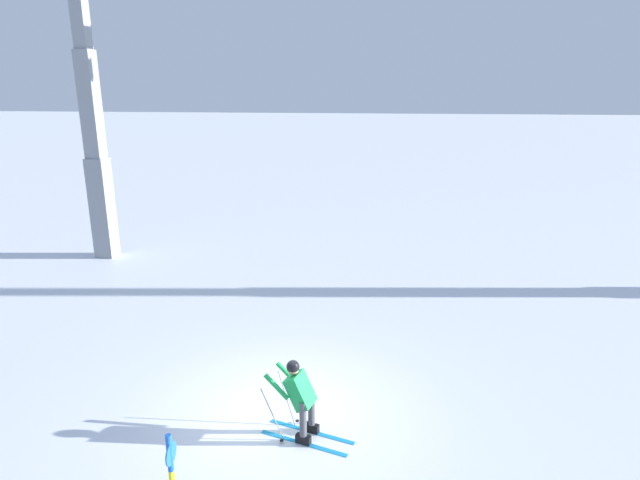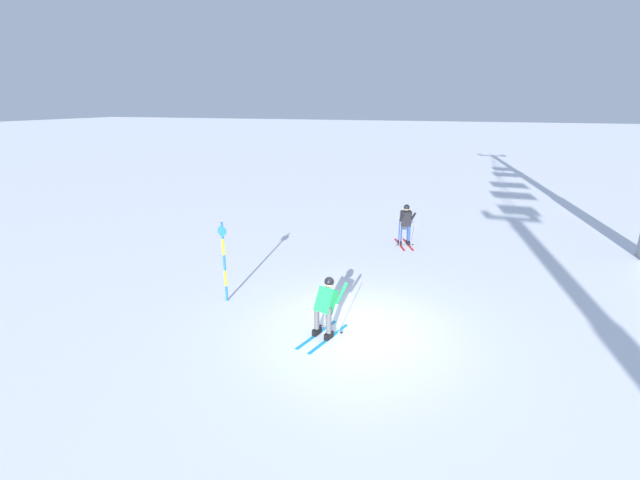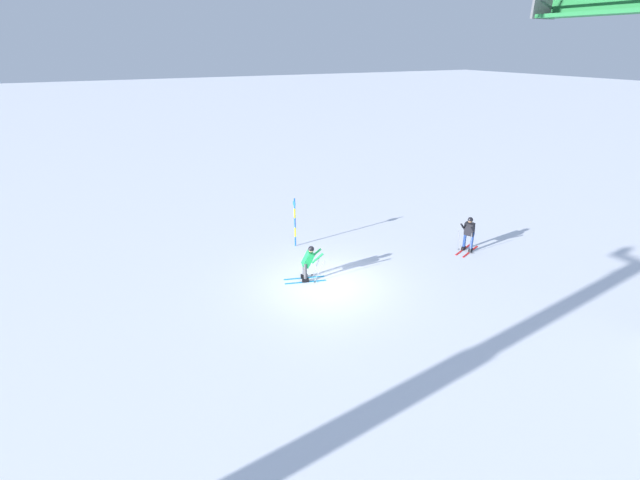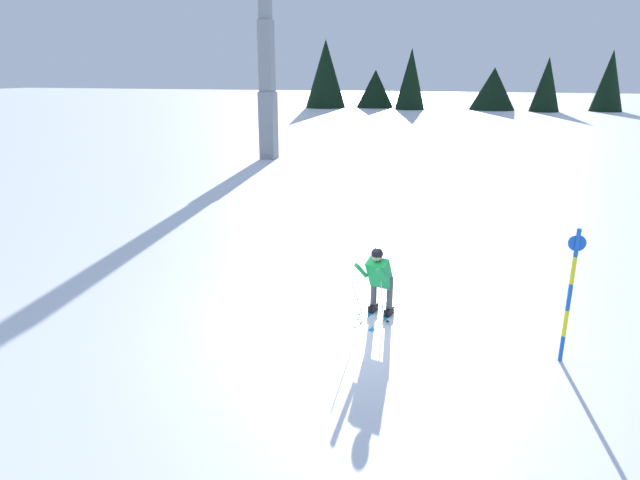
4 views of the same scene
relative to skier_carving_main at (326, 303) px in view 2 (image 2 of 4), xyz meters
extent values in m
plane|color=white|center=(-0.46, 0.68, -0.88)|extent=(260.00, 260.00, 0.00)
cube|color=#198CCC|center=(0.10, -0.22, -0.87)|extent=(1.67, 0.56, 0.01)
cube|color=black|center=(0.10, -0.22, -0.78)|extent=(0.30, 0.18, 0.16)
cylinder|color=#4C4C51|center=(0.10, -0.22, -0.37)|extent=(0.13, 0.13, 0.68)
cube|color=#198CCC|center=(0.20, 0.13, -0.87)|extent=(1.67, 0.56, 0.01)
cube|color=black|center=(0.20, 0.13, -0.78)|extent=(0.30, 0.18, 0.16)
cylinder|color=#4C4C51|center=(0.20, 0.13, -0.37)|extent=(0.13, 0.13, 0.68)
cube|color=green|center=(0.01, 0.00, 0.08)|extent=(0.61, 0.54, 0.67)
sphere|color=tan|center=(-0.12, 0.03, 0.49)|extent=(0.22, 0.22, 0.22)
sphere|color=black|center=(-0.12, 0.03, 0.52)|extent=(0.24, 0.24, 0.24)
cylinder|color=green|center=(-0.40, -0.13, 0.19)|extent=(0.51, 0.22, 0.44)
cylinder|color=gray|center=(-0.45, -0.16, -0.42)|extent=(0.48, 0.03, 1.16)
cylinder|color=black|center=(-0.30, -0.25, -0.83)|extent=(0.07, 0.07, 0.01)
cylinder|color=green|center=(-0.27, 0.32, 0.19)|extent=(0.51, 0.22, 0.44)
cylinder|color=gray|center=(-0.30, 0.37, -0.42)|extent=(0.42, 0.26, 1.16)
cylinder|color=black|center=(-0.12, 0.37, -0.83)|extent=(0.07, 0.07, 0.01)
cylinder|color=blue|center=(-0.91, -3.39, -0.63)|extent=(0.07, 0.07, 0.48)
cylinder|color=yellow|center=(-0.91, -3.39, -0.15)|extent=(0.07, 0.07, 0.48)
cylinder|color=blue|center=(-0.91, -3.39, 0.33)|extent=(0.07, 0.07, 0.48)
cylinder|color=yellow|center=(-0.91, -3.39, 0.81)|extent=(0.07, 0.07, 0.48)
cylinder|color=blue|center=(-0.91, -3.39, 1.29)|extent=(0.07, 0.07, 0.48)
cylinder|color=blue|center=(-0.90, -3.39, 1.28)|extent=(0.02, 0.28, 0.28)
cube|color=red|center=(-8.01, 0.95, -0.87)|extent=(1.53, 0.72, 0.01)
cube|color=black|center=(-8.01, 0.95, -0.78)|extent=(0.30, 0.21, 0.16)
cylinder|color=navy|center=(-8.01, 0.95, -0.29)|extent=(0.13, 0.13, 0.83)
cube|color=red|center=(-7.88, 0.62, -0.87)|extent=(1.53, 0.72, 0.01)
cube|color=black|center=(-7.88, 0.62, -0.78)|extent=(0.30, 0.21, 0.16)
cylinder|color=navy|center=(-7.88, 0.62, -0.29)|extent=(0.13, 0.13, 0.83)
cube|color=black|center=(-7.90, 0.80, 0.26)|extent=(0.49, 0.52, 0.65)
sphere|color=#997051|center=(-7.85, 0.82, 0.69)|extent=(0.22, 0.22, 0.22)
sphere|color=black|center=(-7.85, 0.82, 0.73)|extent=(0.24, 0.24, 0.24)
cylinder|color=black|center=(-7.74, 1.12, 0.40)|extent=(0.49, 0.27, 0.44)
cylinder|color=gray|center=(-7.72, 1.18, -0.32)|extent=(0.33, 0.26, 1.18)
cylinder|color=black|center=(-7.90, 1.15, -0.83)|extent=(0.07, 0.07, 0.01)
cylinder|color=black|center=(-7.56, 0.70, 0.40)|extent=(0.49, 0.27, 0.44)
cylinder|color=gray|center=(-7.51, 0.67, -0.32)|extent=(0.40, 0.08, 1.18)
cylinder|color=black|center=(-7.65, 0.56, -0.83)|extent=(0.07, 0.07, 0.01)
camera|label=1|loc=(1.49, -8.24, 5.32)|focal=29.53mm
camera|label=2|loc=(9.33, 3.02, 4.76)|focal=24.44mm
camera|label=3|loc=(6.96, 14.89, 8.07)|focal=25.20mm
camera|label=4|loc=(-10.16, -1.64, 3.98)|focal=30.37mm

